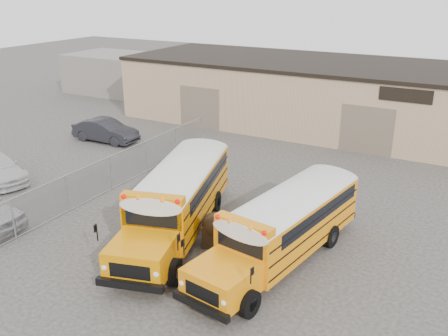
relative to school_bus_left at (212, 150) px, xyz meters
The scene contains 8 objects.
ground 7.27m from the school_bus_left, 72.24° to the right, with size 120.00×120.00×0.00m, color #33312F.
warehouse 13.45m from the school_bus_left, 80.75° to the left, with size 30.20×10.20×4.67m.
chainlink_fence 5.42m from the school_bus_left, 135.75° to the right, with size 0.07×18.07×1.81m.
distant_building_left 25.03m from the school_bus_left, 142.44° to the left, with size 8.00×6.00×3.60m, color gray.
school_bus_left is the anchor object (origin of this frame).
school_bus_right 7.38m from the school_bus_left, ahead, with size 3.61×9.38×2.68m.
tarp_bundle 7.23m from the school_bus_left, 59.16° to the right, with size 1.21×1.16×1.42m.
car_dark 10.00m from the school_bus_left, 165.81° to the left, with size 1.59×4.57×1.50m, color #212227.
Camera 1 is at (10.53, -14.95, 10.11)m, focal length 40.00 mm.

